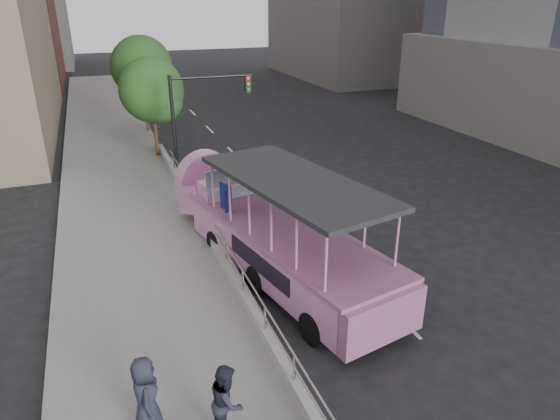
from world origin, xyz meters
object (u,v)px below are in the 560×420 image
object	(u,v)px
car	(302,192)
duck_boat	(269,231)
street_tree_far	(144,70)
parking_sign	(227,214)
street_tree_near	(154,93)
pedestrian_far	(146,396)
pedestrian_mid	(227,401)
traffic_signal	(196,109)

from	to	relation	value
car	duck_boat	bearing A→B (deg)	-136.15
street_tree_far	duck_boat	bearing A→B (deg)	-85.49
parking_sign	street_tree_near	xyz separation A→B (m)	(-0.53, 12.93, 2.00)
pedestrian_far	pedestrian_mid	bearing A→B (deg)	-111.80
pedestrian_far	parking_sign	bearing A→B (deg)	-24.29
pedestrian_mid	street_tree_near	xyz separation A→B (m)	(1.53, 20.55, 2.65)
parking_sign	traffic_signal	xyz separation A→B (m)	(1.06, 9.50, 1.68)
parking_sign	street_tree_near	bearing A→B (deg)	92.36
traffic_signal	street_tree_far	distance (m)	9.57
duck_boat	traffic_signal	size ratio (longest dim) A/B	2.18
traffic_signal	street_tree_far	size ratio (longest dim) A/B	0.81
duck_boat	pedestrian_mid	world-z (taller)	duck_boat
traffic_signal	car	bearing A→B (deg)	-61.97
traffic_signal	duck_boat	bearing A→B (deg)	-89.11
traffic_signal	pedestrian_far	bearing A→B (deg)	-105.78
pedestrian_mid	parking_sign	world-z (taller)	parking_sign
duck_boat	traffic_signal	distance (m)	10.54
duck_boat	traffic_signal	world-z (taller)	traffic_signal
traffic_signal	street_tree_near	bearing A→B (deg)	114.98
duck_boat	street_tree_far	bearing A→B (deg)	94.51
pedestrian_mid	street_tree_far	size ratio (longest dim) A/B	0.27
pedestrian_far	traffic_signal	size ratio (longest dim) A/B	0.35
street_tree_near	parking_sign	bearing A→B (deg)	-87.64
car	pedestrian_mid	bearing A→B (deg)	-130.55
street_tree_near	street_tree_far	xyz separation A→B (m)	(0.20, 6.00, 0.49)
street_tree_near	street_tree_far	distance (m)	6.02
pedestrian_far	traffic_signal	distance (m)	17.22
car	pedestrian_mid	distance (m)	12.79
car	pedestrian_mid	xyz separation A→B (m)	(-6.33, -11.10, 0.39)
duck_boat	car	bearing A→B (deg)	54.70
duck_boat	car	distance (m)	5.30
street_tree_near	pedestrian_mid	bearing A→B (deg)	-94.26
pedestrian_far	traffic_signal	bearing A→B (deg)	-12.74
car	pedestrian_far	bearing A→B (deg)	-137.88
parking_sign	traffic_signal	distance (m)	9.70
duck_boat	car	size ratio (longest dim) A/B	2.48
duck_boat	parking_sign	distance (m)	1.54
duck_boat	traffic_signal	bearing A→B (deg)	90.89
duck_boat	pedestrian_mid	xyz separation A→B (m)	(-3.29, -6.80, -0.19)
duck_boat	street_tree_near	size ratio (longest dim) A/B	1.98
car	street_tree_far	size ratio (longest dim) A/B	0.71
pedestrian_far	street_tree_near	bearing A→B (deg)	-5.68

